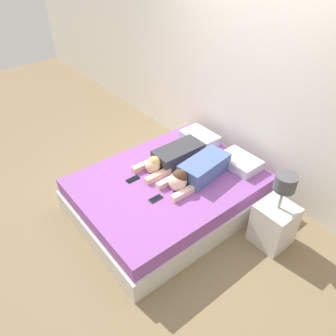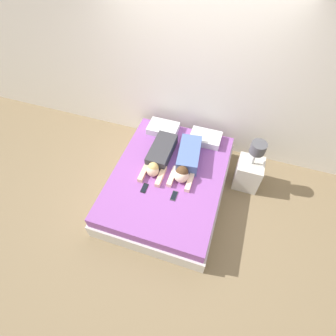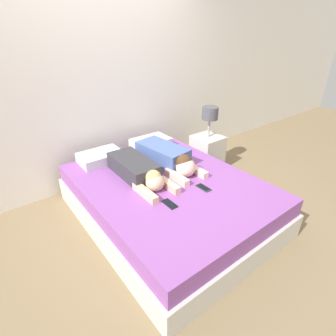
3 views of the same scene
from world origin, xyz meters
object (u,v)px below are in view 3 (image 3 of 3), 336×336
Objects in this scene: nightstand at (207,149)px; cell_phone_right at (203,188)px; person_left at (139,171)px; bed at (168,199)px; pillow_head_left at (101,157)px; pillow_head_right at (151,143)px; cell_phone_left at (170,204)px; person_right at (169,158)px.

cell_phone_right is at bearing -137.23° from nightstand.
nightstand reaches higher than person_left.
person_left is at bearing 132.42° from bed.
bed is 1.25m from nightstand.
cell_phone_right is (0.55, -1.15, -0.05)m from pillow_head_left.
bed is at bearing -113.15° from pillow_head_right.
pillow_head_right is 1.16m from cell_phone_right.
pillow_head_right is 3.06× the size of cell_phone_left.
cell_phone_right is (0.43, 0.01, 0.00)m from cell_phone_left.
pillow_head_left is 3.06× the size of cell_phone_right.
nightstand is at bearing -20.55° from pillow_head_right.
person_right is 5.77× the size of cell_phone_left.
bed is 4.36× the size of pillow_head_right.
person_right is 0.99m from nightstand.
pillow_head_left is 0.53× the size of nightstand.
cell_phone_right reaches higher than bed.
nightstand reaches higher than pillow_head_right.
pillow_head_right is at bearing 0.00° from pillow_head_left.
pillow_head_left is at bearing 180.00° from pillow_head_right.
bed is 0.47m from cell_phone_left.
bed is 0.46m from person_right.
cell_phone_right is at bearing -91.56° from person_right.
person_right reaches higher than person_left.
pillow_head_right is 0.53× the size of person_right.
nightstand reaches higher than person_right.
pillow_head_left is 0.81m from person_right.
pillow_head_left is 3.06× the size of cell_phone_left.
pillow_head_right is at bearing 66.85° from bed.
pillow_head_right is at bearing 75.74° from person_right.
person_right is at bearing 3.39° from person_left.
person_right is 5.77× the size of cell_phone_right.
person_left is 0.56m from cell_phone_left.
pillow_head_left reaches higher than cell_phone_right.
nightstand is (1.36, 0.87, -0.14)m from cell_phone_left.
person_right is (-0.15, -0.58, 0.05)m from pillow_head_right.
bed is 0.94m from pillow_head_left.
nightstand reaches higher than cell_phone_left.
pillow_head_right is at bearing 159.45° from nightstand.
pillow_head_left is 1.00× the size of pillow_head_right.
nightstand reaches higher than pillow_head_left.
cell_phone_left is (-0.59, -1.16, -0.05)m from pillow_head_right.
person_left is at bearing -166.72° from nightstand.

